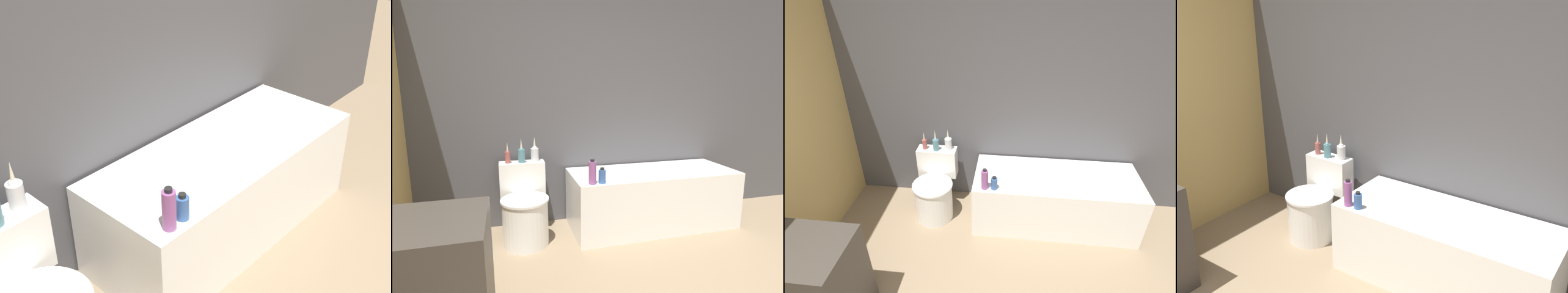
% 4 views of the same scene
% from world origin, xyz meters
% --- Properties ---
extents(wall_back_tiled, '(6.40, 0.06, 2.60)m').
position_xyz_m(wall_back_tiled, '(0.00, 2.41, 1.30)').
color(wall_back_tiled, '#4C4C51').
rests_on(wall_back_tiled, ground_plane).
extents(bathtub, '(1.66, 0.67, 0.58)m').
position_xyz_m(bathtub, '(0.68, 2.02, 0.29)').
color(bathtub, white).
rests_on(bathtub, ground).
extents(toilet, '(0.42, 0.58, 0.70)m').
position_xyz_m(toilet, '(-0.60, 2.00, 0.29)').
color(toilet, white).
rests_on(toilet, ground).
extents(vase_gold, '(0.05, 0.05, 0.20)m').
position_xyz_m(vase_gold, '(-0.73, 2.21, 0.77)').
color(vase_gold, '#994C47').
rests_on(vase_gold, toilet).
extents(vase_silver, '(0.06, 0.06, 0.24)m').
position_xyz_m(vase_silver, '(-0.60, 2.20, 0.78)').
color(vase_silver, teal).
rests_on(vase_silver, toilet).
extents(vase_bronze, '(0.08, 0.08, 0.23)m').
position_xyz_m(vase_bronze, '(-0.48, 2.24, 0.78)').
color(vase_bronze, silver).
rests_on(vase_bronze, toilet).
extents(shampoo_bottle_tall, '(0.06, 0.06, 0.22)m').
position_xyz_m(shampoo_bottle_tall, '(-0.03, 1.75, 0.68)').
color(shampoo_bottle_tall, '#8C4C8C').
rests_on(shampoo_bottle_tall, bathtub).
extents(shampoo_bottle_short, '(0.06, 0.06, 0.14)m').
position_xyz_m(shampoo_bottle_short, '(0.06, 1.76, 0.64)').
color(shampoo_bottle_short, '#335999').
rests_on(shampoo_bottle_short, bathtub).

